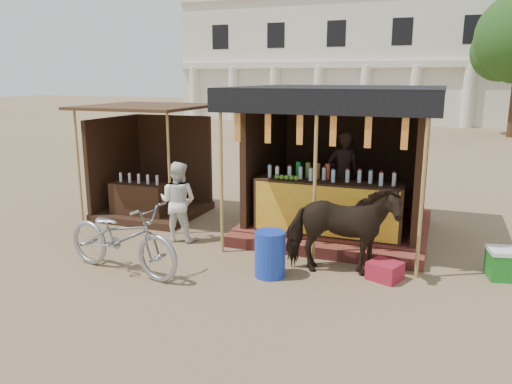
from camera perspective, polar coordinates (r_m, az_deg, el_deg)
The scene contains 10 objects.
ground at distance 7.17m, azimuth -4.61°, elevation -11.34°, with size 120.00×120.00×0.00m, color #846B4C.
main_stall at distance 9.62m, azimuth 9.33°, elevation 1.31°, with size 3.60×3.61×2.78m.
secondary_stall at distance 11.12m, azimuth -12.40°, elevation 1.83°, with size 2.40×2.40×2.38m.
cow at distance 7.61m, azimuth 9.68°, elevation -4.27°, with size 0.77×1.69×1.43m, color black.
motorbike at distance 7.91m, azimuth -15.07°, elevation -5.02°, with size 0.75×2.14×1.13m, color #9A9AA2.
bystander at distance 9.20m, azimuth -8.90°, elevation -1.09°, with size 0.71×0.56×1.47m, color white.
blue_barrel at distance 7.56m, azimuth 1.61°, elevation -7.10°, with size 0.46×0.46×0.70m, color #1737B0.
red_crate at distance 7.76m, azimuth 14.52°, elevation -8.71°, with size 0.44×0.40×0.27m, color maroon.
cooler at distance 8.40m, azimuth 27.05°, elevation -7.34°, with size 0.71×0.56×0.46m.
background_building at distance 36.17m, azimuth 13.42°, elevation 14.32°, with size 26.00×7.45×8.18m.
Camera 1 is at (2.82, -5.89, 2.95)m, focal length 35.00 mm.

